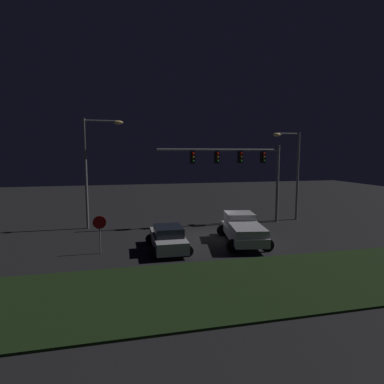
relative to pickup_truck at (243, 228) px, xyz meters
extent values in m
plane|color=black|center=(-1.64, 2.19, -1.00)|extent=(80.00, 80.00, 0.00)
cube|color=black|center=(-1.64, -6.53, -0.95)|extent=(27.16, 6.44, 0.10)
cube|color=#B7B7BC|center=(-0.03, -0.17, -0.32)|extent=(2.88, 5.66, 0.55)
cube|color=#B7B7BC|center=(0.17, 1.00, 0.38)|extent=(2.13, 2.18, 0.85)
cube|color=black|center=(0.17, 1.00, 0.50)|extent=(1.99, 1.80, 0.51)
cube|color=#B7B7BC|center=(-0.21, -1.24, 0.18)|extent=(2.40, 3.30, 0.45)
cylinder|color=black|center=(-0.72, 1.92, -0.60)|extent=(0.80, 0.22, 0.80)
cylinder|color=black|center=(1.31, 1.57, -0.60)|extent=(0.80, 0.22, 0.80)
cylinder|color=black|center=(-1.37, -1.91, -0.60)|extent=(0.80, 0.22, 0.80)
cylinder|color=black|center=(0.66, -2.26, -0.60)|extent=(0.80, 0.22, 0.80)
cube|color=#B7B7BC|center=(-5.01, -0.51, -0.39)|extent=(1.88, 4.43, 0.70)
cube|color=black|center=(-5.01, -0.76, 0.24)|extent=(1.63, 2.03, 0.55)
cylinder|color=black|center=(-5.90, 1.00, -0.68)|extent=(0.64, 0.22, 0.64)
cylinder|color=black|center=(-4.06, 0.97, -0.68)|extent=(0.64, 0.22, 0.64)
cylinder|color=black|center=(-5.95, -1.99, -0.68)|extent=(0.64, 0.22, 0.64)
cylinder|color=black|center=(-4.11, -2.02, -0.68)|extent=(0.64, 0.22, 0.64)
cylinder|color=slate|center=(5.33, 5.49, 2.25)|extent=(0.24, 0.24, 6.50)
cylinder|color=slate|center=(0.23, 5.49, 5.10)|extent=(10.20, 0.18, 0.18)
cube|color=black|center=(3.93, 5.49, 4.50)|extent=(0.32, 0.44, 0.95)
sphere|color=red|center=(3.93, 5.26, 4.80)|extent=(0.22, 0.22, 0.22)
sphere|color=#59380A|center=(3.93, 5.26, 4.50)|extent=(0.22, 0.22, 0.22)
sphere|color=#0C4719|center=(3.93, 5.26, 4.20)|extent=(0.22, 0.22, 0.22)
cube|color=black|center=(1.93, 5.49, 4.50)|extent=(0.32, 0.44, 0.95)
sphere|color=red|center=(1.93, 5.26, 4.80)|extent=(0.22, 0.22, 0.22)
sphere|color=#59380A|center=(1.93, 5.26, 4.50)|extent=(0.22, 0.22, 0.22)
sphere|color=#0C4719|center=(1.93, 5.26, 4.20)|extent=(0.22, 0.22, 0.22)
cube|color=black|center=(-0.07, 5.49, 4.50)|extent=(0.32, 0.44, 0.95)
sphere|color=red|center=(-0.07, 5.26, 4.80)|extent=(0.22, 0.22, 0.22)
sphere|color=#59380A|center=(-0.07, 5.26, 4.50)|extent=(0.22, 0.22, 0.22)
sphere|color=#0C4719|center=(-0.07, 5.26, 4.20)|extent=(0.22, 0.22, 0.22)
cube|color=black|center=(-2.07, 5.49, 4.50)|extent=(0.32, 0.44, 0.95)
sphere|color=red|center=(-2.07, 5.26, 4.80)|extent=(0.22, 0.22, 0.22)
sphere|color=#59380A|center=(-2.07, 5.26, 4.50)|extent=(0.22, 0.22, 0.22)
sphere|color=#0C4719|center=(-2.07, 5.26, 4.20)|extent=(0.22, 0.22, 0.22)
cylinder|color=slate|center=(-10.20, 6.54, 3.21)|extent=(0.20, 0.20, 8.42)
cylinder|color=slate|center=(-8.93, 6.54, 7.27)|extent=(2.53, 0.12, 0.12)
ellipsoid|color=#F9CC72|center=(-7.67, 6.54, 7.17)|extent=(0.70, 0.44, 0.30)
cylinder|color=slate|center=(7.47, 5.93, 2.82)|extent=(0.20, 0.20, 7.64)
cylinder|color=slate|center=(6.42, 5.93, 6.49)|extent=(2.10, 0.12, 0.12)
ellipsoid|color=#F9CC72|center=(5.37, 5.93, 6.39)|extent=(0.70, 0.44, 0.30)
cylinder|color=slate|center=(-8.96, -0.29, 0.10)|extent=(0.07, 0.07, 2.20)
cylinder|color=#B20C0F|center=(-8.96, -0.32, 0.85)|extent=(0.76, 0.03, 0.76)
camera|label=1|loc=(-7.95, -19.40, 4.81)|focal=30.31mm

